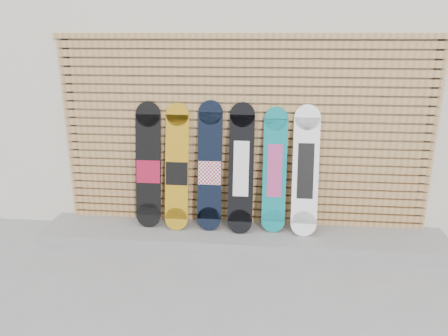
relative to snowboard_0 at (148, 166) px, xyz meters
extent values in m
plane|color=gray|center=(1.24, -0.80, -0.83)|extent=(80.00, 80.00, 0.00)
cube|color=beige|center=(1.74, 2.70, 0.97)|extent=(12.00, 5.00, 3.60)
cube|color=gray|center=(1.09, -0.12, -0.77)|extent=(4.60, 0.70, 0.12)
cube|color=#A67845|center=(1.09, 0.17, -0.69)|extent=(4.20, 0.05, 0.08)
cube|color=#A67845|center=(1.09, 0.17, -0.59)|extent=(4.20, 0.05, 0.08)
cube|color=#A67845|center=(1.09, 0.17, -0.50)|extent=(4.20, 0.05, 0.07)
cube|color=#A67845|center=(1.09, 0.17, -0.40)|extent=(4.20, 0.05, 0.07)
cube|color=#A67845|center=(1.09, 0.17, -0.30)|extent=(4.20, 0.05, 0.07)
cube|color=#A67845|center=(1.09, 0.17, -0.20)|extent=(4.20, 0.05, 0.07)
cube|color=#A67845|center=(1.09, 0.17, -0.11)|extent=(4.20, 0.05, 0.07)
cube|color=#A67845|center=(1.09, 0.17, -0.01)|extent=(4.20, 0.05, 0.07)
cube|color=#A67845|center=(1.09, 0.17, 0.09)|extent=(4.20, 0.05, 0.07)
cube|color=#A67845|center=(1.09, 0.17, 0.18)|extent=(4.20, 0.05, 0.08)
cube|color=#A67845|center=(1.09, 0.17, 0.28)|extent=(4.20, 0.05, 0.08)
cube|color=#A67845|center=(1.09, 0.17, 0.38)|extent=(4.20, 0.05, 0.08)
cube|color=#A67845|center=(1.09, 0.17, 0.47)|extent=(4.20, 0.05, 0.08)
cube|color=#A67845|center=(1.09, 0.17, 0.57)|extent=(4.20, 0.05, 0.08)
cube|color=#A67845|center=(1.09, 0.17, 0.67)|extent=(4.20, 0.05, 0.08)
cube|color=#A67845|center=(1.09, 0.17, 0.77)|extent=(4.20, 0.05, 0.08)
cube|color=#A67845|center=(1.09, 0.17, 0.86)|extent=(4.20, 0.05, 0.08)
cube|color=#A67845|center=(1.09, 0.17, 0.96)|extent=(4.20, 0.05, 0.08)
cube|color=#A67845|center=(1.09, 0.17, 1.06)|extent=(4.20, 0.05, 0.08)
cube|color=#A67845|center=(1.09, 0.17, 1.15)|extent=(4.20, 0.05, 0.08)
cube|color=#A67845|center=(1.09, 0.17, 1.25)|extent=(4.20, 0.05, 0.08)
cube|color=#A67845|center=(1.09, 0.17, 1.35)|extent=(4.20, 0.05, 0.08)
cube|color=black|center=(-0.93, 0.19, 0.29)|extent=(0.06, 0.04, 2.23)
cube|color=black|center=(3.11, 0.19, 0.29)|extent=(0.06, 0.04, 2.23)
cube|color=#A67845|center=(1.09, 0.17, 1.44)|extent=(4.26, 0.07, 0.06)
cube|color=black|center=(0.00, 0.00, 0.01)|extent=(0.29, 0.23, 1.15)
cylinder|color=black|center=(0.00, -0.10, -0.56)|extent=(0.29, 0.07, 0.29)
cylinder|color=black|center=(0.00, 0.10, 0.58)|extent=(0.29, 0.07, 0.29)
cube|color=maroon|center=(0.00, -0.01, -0.06)|extent=(0.28, 0.07, 0.26)
cube|color=#B17F12|center=(0.34, -0.02, 0.01)|extent=(0.27, 0.27, 1.17)
cylinder|color=#B17F12|center=(0.34, -0.15, -0.58)|extent=(0.27, 0.08, 0.26)
cylinder|color=#B17F12|center=(0.34, 0.10, 0.59)|extent=(0.27, 0.08, 0.26)
cube|color=black|center=(0.34, -0.04, -0.07)|extent=(0.25, 0.08, 0.26)
cube|color=black|center=(0.71, -0.01, 0.02)|extent=(0.28, 0.25, 1.19)
cylinder|color=black|center=(0.71, -0.12, -0.57)|extent=(0.28, 0.07, 0.28)
cylinder|color=black|center=(0.71, 0.10, 0.62)|extent=(0.28, 0.07, 0.28)
cube|color=white|center=(0.71, -0.02, -0.05)|extent=(0.26, 0.08, 0.27)
cube|color=black|center=(1.07, -0.03, 0.01)|extent=(0.28, 0.28, 1.17)
cylinder|color=black|center=(1.07, -0.16, -0.57)|extent=(0.28, 0.08, 0.28)
cylinder|color=black|center=(1.07, 0.10, 0.60)|extent=(0.28, 0.08, 0.28)
cube|color=white|center=(1.07, -0.03, 0.01)|extent=(0.17, 0.16, 0.61)
cube|color=#0D767C|center=(1.44, 0.01, -0.01)|extent=(0.26, 0.22, 1.14)
cylinder|color=#0D767C|center=(1.44, -0.10, -0.58)|extent=(0.26, 0.07, 0.26)
cylinder|color=#0D767C|center=(1.44, 0.11, 0.56)|extent=(0.26, 0.07, 0.26)
cube|color=#C7468A|center=(1.44, 0.01, -0.01)|extent=(0.16, 0.13, 0.59)
cube|color=white|center=(1.78, -0.03, 0.01)|extent=(0.29, 0.28, 1.16)
cylinder|color=white|center=(1.78, -0.16, -0.57)|extent=(0.29, 0.08, 0.28)
cylinder|color=white|center=(1.78, 0.10, 0.58)|extent=(0.29, 0.08, 0.28)
cube|color=black|center=(1.78, -0.03, 0.01)|extent=(0.18, 0.16, 0.61)
camera|label=1|loc=(1.34, -4.68, 1.47)|focal=35.00mm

